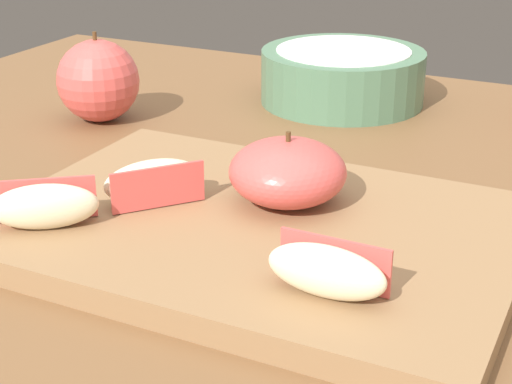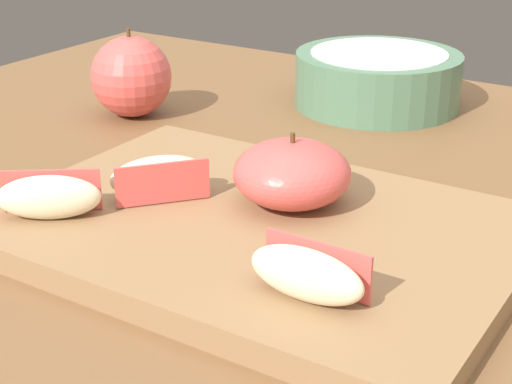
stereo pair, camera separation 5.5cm
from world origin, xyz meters
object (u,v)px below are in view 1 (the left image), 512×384
Objects in this scene: cutting_board at (256,230)px; ceramic_fruit_bowl at (342,75)px; apple_half_skin_up at (288,172)px; apple_wedge_left at (327,271)px; apple_wedge_middle at (45,206)px; apple_wedge_near_knife at (153,181)px; whole_apple_pink_lady at (98,81)px.

ceramic_fruit_bowl is (-0.06, 0.35, 0.02)m from cutting_board.
ceramic_fruit_bowl reaches higher than cutting_board.
apple_half_skin_up reaches higher than apple_wedge_left.
apple_half_skin_up is 1.17× the size of apple_wedge_left.
cutting_board is at bearing 31.73° from apple_wedge_middle.
ceramic_fruit_bowl is at bearing 103.24° from apple_half_skin_up.
apple_wedge_near_knife is 0.26m from whole_apple_pink_lady.
whole_apple_pink_lady is (-0.34, 0.25, 0.01)m from apple_wedge_left.
apple_wedge_left is at bearing -36.37° from whole_apple_pink_lady.
apple_wedge_near_knife is 0.40× the size of ceramic_fruit_bowl.
ceramic_fruit_bowl is at bearing 109.26° from apple_wedge_left.
whole_apple_pink_lady is 0.52× the size of ceramic_fruit_bowl.
apple_half_skin_up is 1.18× the size of apple_wedge_middle.
apple_wedge_middle is 0.80× the size of whole_apple_pink_lady.
apple_half_skin_up reaches higher than apple_wedge_middle.
whole_apple_pink_lady is at bearing 143.63° from apple_wedge_left.
whole_apple_pink_lady is at bearing -139.71° from ceramic_fruit_bowl.
cutting_board is 0.08m from apple_wedge_near_knife.
apple_half_skin_up is 0.32m from ceramic_fruit_bowl.
cutting_board is 0.05m from apple_half_skin_up.
ceramic_fruit_bowl is (0.06, 0.42, -0.00)m from apple_wedge_middle.
apple_wedge_middle is 0.29m from whole_apple_pink_lady.
whole_apple_pink_lady reaches higher than cutting_board.
apple_wedge_left is at bearing -0.17° from apple_wedge_middle.
whole_apple_pink_lady is at bearing 145.87° from cutting_board.
apple_wedge_middle is 0.42m from ceramic_fruit_bowl.
apple_half_skin_up is at bearing 77.80° from cutting_board.
apple_wedge_left is at bearing -23.27° from apple_wedge_near_knife.
apple_half_skin_up is 0.13m from apple_wedge_left.
apple_wedge_middle is 0.41× the size of ceramic_fruit_bowl.
apple_wedge_left is at bearing -42.72° from cutting_board.
whole_apple_pink_lady is at bearing 152.27° from apple_half_skin_up.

